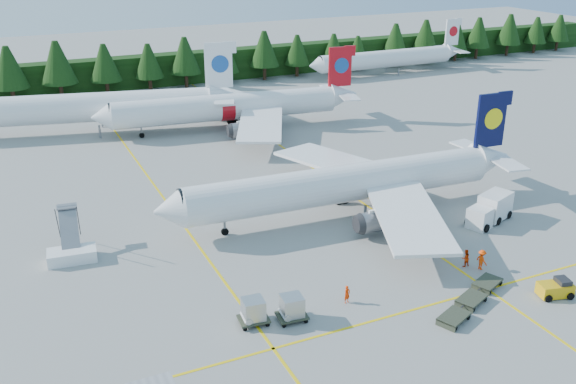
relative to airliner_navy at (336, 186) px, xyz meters
name	(u,v)px	position (x,y,z in m)	size (l,w,h in m)	color
ground	(389,272)	(-1.43, -12.75, -3.52)	(320.00, 320.00, 0.00)	gray
taxi_stripe_a	(176,216)	(-15.43, 7.25, -3.51)	(0.25, 120.00, 0.01)	yellow
taxi_stripe_b	(339,187)	(4.57, 7.25, -3.51)	(0.25, 120.00, 0.01)	yellow
taxi_stripe_cross	(430,305)	(-1.43, -18.75, -3.51)	(80.00, 0.25, 0.01)	yellow
treeline_hedge	(159,70)	(-1.43, 69.25, -0.52)	(220.00, 4.00, 6.00)	black
airliner_navy	(336,186)	(0.00, 0.00, 0.00)	(40.28, 33.09, 11.71)	white
airliner_red	(222,108)	(-0.30, 35.09, -0.02)	(40.00, 32.74, 11.65)	white
airliner_far_left	(75,108)	(-20.75, 42.42, 0.51)	(43.60, 13.27, 12.86)	white
airliner_far_right	(382,59)	(43.49, 59.25, -0.21)	(36.31, 3.78, 10.56)	white
airstairs	(72,251)	(-26.90, 1.76, -2.66)	(4.58, 6.22, 3.94)	white
service_truck	(490,209)	(13.93, -8.07, -2.09)	(6.37, 4.11, 2.89)	silver
baggage_tug	(556,288)	(8.99, -21.97, -2.79)	(3.07, 2.13, 1.49)	#D9A10C
dolly_train	(472,298)	(1.83, -19.96, -3.02)	(9.10, 5.63, 0.16)	#363C2B
uld_pair	(273,309)	(-14.06, -15.55, -2.30)	(5.42, 2.86, 1.80)	#363C2B
crew_a	(347,294)	(-7.39, -15.53, -2.74)	(0.57, 0.37, 1.56)	#EB3204
crew_b	(465,258)	(5.47, -14.67, -2.69)	(0.81, 0.63, 1.67)	red
crew_c	(482,260)	(6.42, -15.73, -2.56)	(0.79, 0.53, 1.91)	#FF4005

